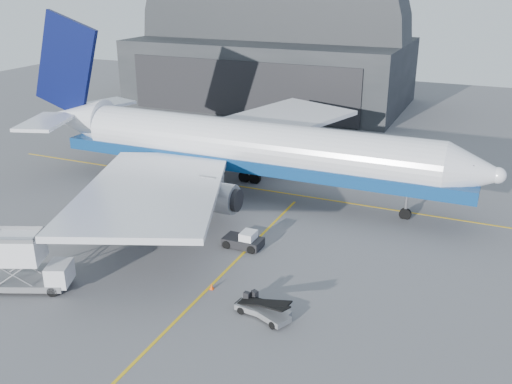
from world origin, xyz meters
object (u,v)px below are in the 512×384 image
at_px(catering_truck, 23,263).
at_px(belt_loader_b, 265,310).
at_px(airliner, 236,146).
at_px(belt_loader_a, 262,309).
at_px(pushback_tug, 244,241).

bearing_deg(catering_truck, belt_loader_b, -10.67).
distance_m(airliner, belt_loader_a, 25.85).
height_order(belt_loader_a, belt_loader_b, belt_loader_b).
bearing_deg(belt_loader_b, belt_loader_a, -173.65).
bearing_deg(belt_loader_a, airliner, 126.15).
xyz_separation_m(airliner, belt_loader_b, (12.78, -22.09, -4.96)).
xyz_separation_m(airliner, pushback_tug, (6.70, -12.45, -4.87)).
bearing_deg(catering_truck, pushback_tug, 24.37).
xyz_separation_m(pushback_tug, belt_loader_a, (5.88, -9.58, -0.10)).
xyz_separation_m(catering_truck, belt_loader_a, (18.59, 4.05, -1.80)).
height_order(pushback_tug, belt_loader_b, belt_loader_b).
distance_m(catering_truck, belt_loader_b, 19.28).
distance_m(catering_truck, belt_loader_a, 19.11).
bearing_deg(airliner, belt_loader_a, -60.27).
relative_size(airliner, belt_loader_a, 12.63).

